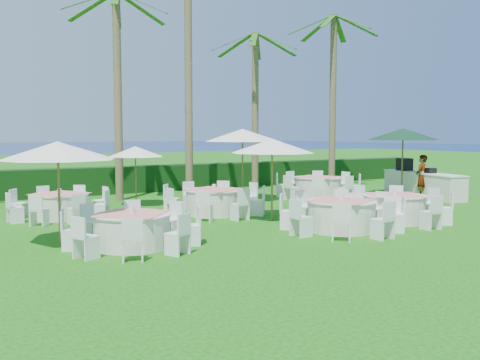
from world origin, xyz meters
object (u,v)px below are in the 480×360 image
Objects in this scene: banquet_table_b at (341,215)px; banquet_table_d at (60,205)px; buffet_table at (422,184)px; umbrella_b at (272,146)px; banquet_table_e at (214,201)px; banquet_table_f at (318,187)px; umbrella_d at (243,135)px; umbrella_green at (403,134)px; staff_person at (421,177)px; umbrella_a at (58,151)px; umbrella_c at (135,152)px; banquet_table_c at (394,208)px; banquet_table_a at (132,229)px.

banquet_table_d is (-6.29, 6.16, -0.03)m from banquet_table_b.
buffet_table reaches higher than banquet_table_b.
banquet_table_e is at bearing 115.86° from umbrella_b.
banquet_table_f is 1.14× the size of umbrella_d.
banquet_table_d is at bearing 175.29° from umbrella_green.
staff_person reaches higher than buffet_table.
umbrella_c is (3.95, 5.82, -0.26)m from umbrella_a.
umbrella_b reaches higher than banquet_table_c.
umbrella_d is at bearing 163.91° from umbrella_green.
banquet_table_b is 0.97× the size of banquet_table_f.
banquet_table_a is 8.12m from banquet_table_c.
banquet_table_a is at bearing 176.27° from banquet_table_c.
banquet_table_e reaches higher than banquet_table_c.
banquet_table_b is 1.02× the size of banquet_table_c.
umbrella_b is 8.79m from staff_person.
banquet_table_b is at bearing -147.22° from umbrella_green.
umbrella_d reaches higher than banquet_table_e.
umbrella_b is at bearing 145.41° from banquet_table_c.
umbrella_b is 0.57× the size of buffet_table.
umbrella_green is (8.46, 2.59, 0.35)m from umbrella_b.
banquet_table_b is 1.53× the size of umbrella_c.
buffet_table is at bearing -18.74° from umbrella_d.
banquet_table_d is 1.16× the size of umbrella_a.
banquet_table_b is (5.73, -0.82, 0.02)m from banquet_table_a.
banquet_table_a is at bearing -137.36° from umbrella_d.
umbrella_green reaches higher than banquet_table_b.
banquet_table_e is 4.25m from umbrella_d.
umbrella_green reaches higher than banquet_table_c.
banquet_table_f reaches higher than banquet_table_d.
umbrella_b is 1.17× the size of umbrella_c.
staff_person is at bearing -33.65° from banquet_table_f.
buffet_table is 0.79m from staff_person.
banquet_table_b is 9.50m from buffet_table.
banquet_table_e is 9.71m from umbrella_green.
banquet_table_c is 1.05× the size of banquet_table_d.
buffet_table reaches higher than banquet_table_e.
umbrella_c is at bearing 115.70° from umbrella_b.
banquet_table_c is 6.37m from banquet_table_f.
umbrella_a is (-0.89, -4.30, 1.87)m from banquet_table_d.
umbrella_a reaches higher than banquet_table_c.
banquet_table_a is 7.47m from umbrella_c.
banquet_table_b is at bearing -172.93° from banquet_table_c.
banquet_table_f is at bearing 38.55° from umbrella_b.
umbrella_a is at bearing -14.06° from staff_person.
banquet_table_a is at bearing -162.48° from umbrella_b.
umbrella_d is at bearing -45.44° from staff_person.
banquet_table_c is 10.46m from banquet_table_d.
umbrella_c is 0.74× the size of umbrella_green.
banquet_table_f is 7.78m from umbrella_c.
banquet_table_f is at bearing 56.15° from banquet_table_b.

